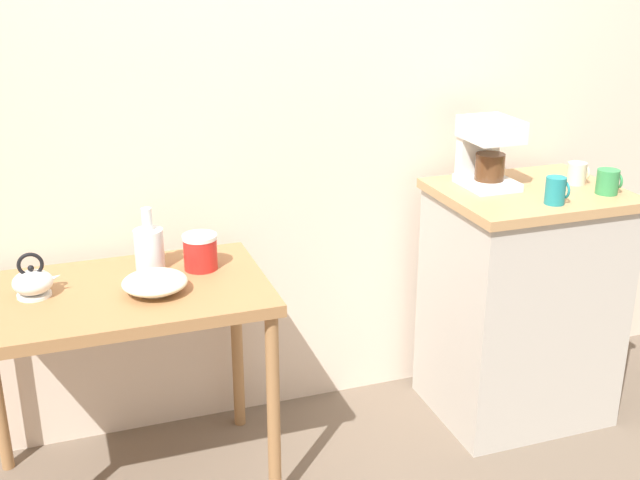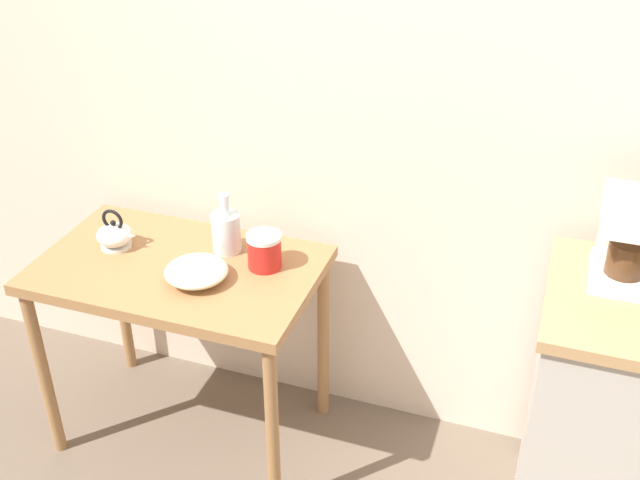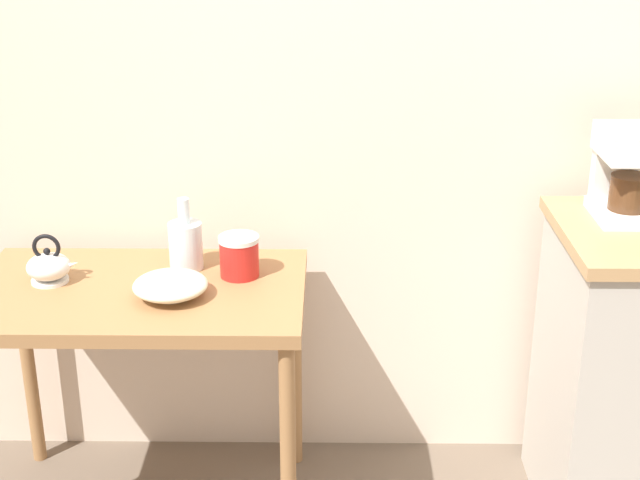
{
  "view_description": "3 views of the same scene",
  "coord_description": "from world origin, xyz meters",
  "px_view_note": "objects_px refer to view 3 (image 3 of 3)",
  "views": [
    {
      "loc": [
        -0.91,
        -2.42,
        1.81
      ],
      "look_at": [
        -0.09,
        -0.07,
        0.88
      ],
      "focal_mm": 44.74,
      "sensor_mm": 36.0,
      "label": 1
    },
    {
      "loc": [
        0.42,
        -1.9,
        2.16
      ],
      "look_at": [
        -0.23,
        -0.02,
        0.97
      ],
      "focal_mm": 43.07,
      "sensor_mm": 36.0,
      "label": 2
    },
    {
      "loc": [
        -0.2,
        -2.36,
        1.84
      ],
      "look_at": [
        -0.23,
        0.0,
        0.91
      ],
      "focal_mm": 51.5,
      "sensor_mm": 36.0,
      "label": 3
    }
  ],
  "objects_px": {
    "bowl_stoneware": "(170,285)",
    "coffee_maker": "(628,168)",
    "glass_carafe_vase": "(186,244)",
    "teakettle": "(49,267)",
    "canister_enamel": "(239,256)"
  },
  "relations": [
    {
      "from": "teakettle",
      "to": "canister_enamel",
      "type": "height_order",
      "value": "teakettle"
    },
    {
      "from": "teakettle",
      "to": "glass_carafe_vase",
      "type": "xyz_separation_m",
      "value": [
        0.38,
        0.11,
        0.03
      ]
    },
    {
      "from": "canister_enamel",
      "to": "coffee_maker",
      "type": "relative_size",
      "value": 0.47
    },
    {
      "from": "glass_carafe_vase",
      "to": "coffee_maker",
      "type": "height_order",
      "value": "coffee_maker"
    },
    {
      "from": "bowl_stoneware",
      "to": "glass_carafe_vase",
      "type": "xyz_separation_m",
      "value": [
        0.01,
        0.21,
        0.04
      ]
    },
    {
      "from": "bowl_stoneware",
      "to": "coffee_maker",
      "type": "xyz_separation_m",
      "value": [
        1.28,
        0.18,
        0.29
      ]
    },
    {
      "from": "glass_carafe_vase",
      "to": "teakettle",
      "type": "bearing_deg",
      "value": -164.43
    },
    {
      "from": "bowl_stoneware",
      "to": "coffee_maker",
      "type": "distance_m",
      "value": 1.33
    },
    {
      "from": "glass_carafe_vase",
      "to": "canister_enamel",
      "type": "distance_m",
      "value": 0.17
    },
    {
      "from": "bowl_stoneware",
      "to": "canister_enamel",
      "type": "bearing_deg",
      "value": 40.31
    },
    {
      "from": "canister_enamel",
      "to": "coffee_maker",
      "type": "bearing_deg",
      "value": 1.49
    },
    {
      "from": "canister_enamel",
      "to": "bowl_stoneware",
      "type": "bearing_deg",
      "value": -139.69
    },
    {
      "from": "teakettle",
      "to": "coffee_maker",
      "type": "bearing_deg",
      "value": 2.75
    },
    {
      "from": "teakettle",
      "to": "canister_enamel",
      "type": "xyz_separation_m",
      "value": [
        0.54,
        0.05,
        0.01
      ]
    },
    {
      "from": "glass_carafe_vase",
      "to": "coffee_maker",
      "type": "distance_m",
      "value": 1.29
    }
  ]
}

